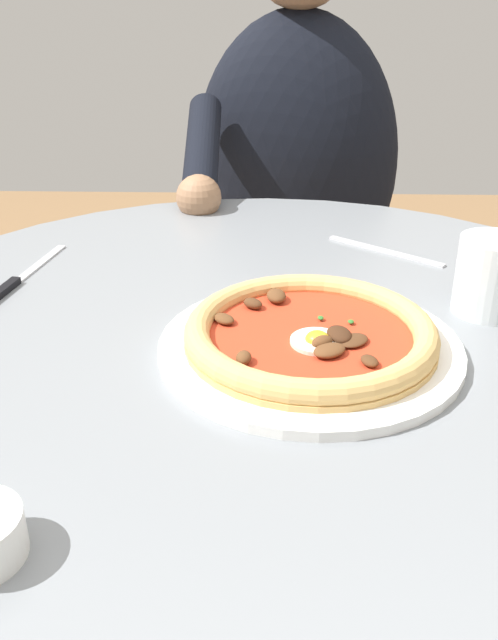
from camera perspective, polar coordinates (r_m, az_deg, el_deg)
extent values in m
cylinder|color=gray|center=(0.72, 1.24, -2.17)|extent=(0.94, 0.94, 0.03)
cylinder|color=slate|center=(0.94, 1.02, -21.48)|extent=(0.08, 0.08, 0.68)
cylinder|color=white|center=(0.68, 4.84, -2.22)|extent=(0.29, 0.29, 0.01)
cylinder|color=tan|center=(0.67, 4.87, -1.63)|extent=(0.24, 0.24, 0.01)
torus|color=tan|center=(0.67, 4.90, -0.93)|extent=(0.24, 0.24, 0.02)
cylinder|color=red|center=(0.67, 4.89, -1.25)|extent=(0.23, 0.23, 0.00)
cylinder|color=white|center=(0.65, 5.44, -1.74)|extent=(0.05, 0.05, 0.00)
ellipsoid|color=yellow|center=(0.65, 5.45, -1.59)|extent=(0.02, 0.02, 0.02)
ellipsoid|color=brown|center=(0.64, 5.85, -1.80)|extent=(0.02, 0.03, 0.01)
ellipsoid|color=#4C2D19|center=(0.62, 9.67, -3.31)|extent=(0.02, 0.02, 0.01)
ellipsoid|color=brown|center=(0.63, 6.44, -2.49)|extent=(0.04, 0.04, 0.01)
ellipsoid|color=brown|center=(0.73, 2.10, 1.99)|extent=(0.03, 0.02, 0.01)
ellipsoid|color=#3D2314|center=(0.66, 7.24, -1.17)|extent=(0.04, 0.03, 0.01)
ellipsoid|color=#4C2D19|center=(0.66, 8.39, -1.66)|extent=(0.04, 0.04, 0.01)
ellipsoid|color=brown|center=(0.62, -0.61, -3.09)|extent=(0.02, 0.02, 0.01)
ellipsoid|color=brown|center=(0.69, -2.20, 0.09)|extent=(0.03, 0.03, 0.01)
ellipsoid|color=#4C2D19|center=(0.72, 0.18, 1.37)|extent=(0.03, 0.03, 0.01)
ellipsoid|color=#2D6B28|center=(0.69, 8.20, -0.13)|extent=(0.01, 0.01, 0.00)
ellipsoid|color=#2D6B28|center=(0.65, 4.79, -1.64)|extent=(0.01, 0.01, 0.00)
ellipsoid|color=#2D6B28|center=(0.69, 5.74, 0.18)|extent=(0.01, 0.01, 0.00)
cylinder|color=silver|center=(0.78, 19.11, 3.44)|extent=(0.08, 0.08, 0.08)
cylinder|color=silver|center=(0.80, 18.78, 1.41)|extent=(0.07, 0.07, 0.02)
cube|color=silver|center=(0.92, -16.78, 4.50)|extent=(0.12, 0.03, 0.00)
cube|color=#BCBCC1|center=(0.94, 10.95, 5.57)|extent=(0.11, 0.14, 0.00)
cube|color=#282833|center=(1.58, 3.19, -5.47)|extent=(0.30, 0.36, 0.45)
ellipsoid|color=black|center=(1.38, 3.73, 12.60)|extent=(0.25, 0.40, 0.56)
cylinder|color=black|center=(1.17, -3.95, 13.49)|extent=(0.26, 0.06, 0.16)
sphere|color=#936B4C|center=(1.09, -4.24, 10.00)|extent=(0.07, 0.07, 0.07)
cube|color=beige|center=(1.51, 3.53, 3.69)|extent=(0.42, 0.42, 0.02)
cube|color=beige|center=(1.62, 4.03, 12.40)|extent=(0.05, 0.36, 0.36)
cylinder|color=#B7B2A8|center=(1.48, -3.96, -7.40)|extent=(0.02, 0.02, 0.47)
cylinder|color=#B7B2A8|center=(1.47, 9.90, -8.09)|extent=(0.02, 0.02, 0.47)
cylinder|color=#B7B2A8|center=(1.78, -2.11, -1.06)|extent=(0.02, 0.02, 0.47)
cylinder|color=#B7B2A8|center=(1.77, 9.29, -1.58)|extent=(0.02, 0.02, 0.47)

